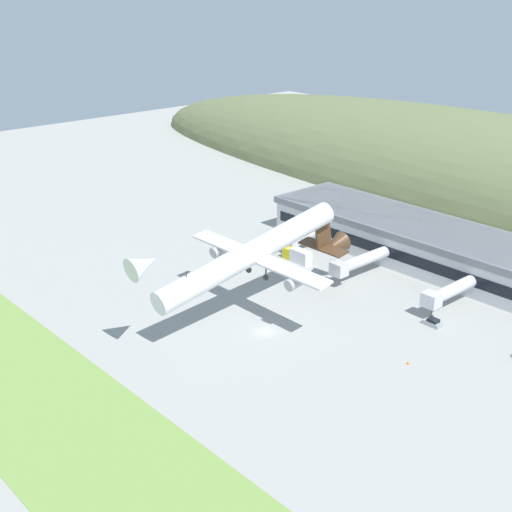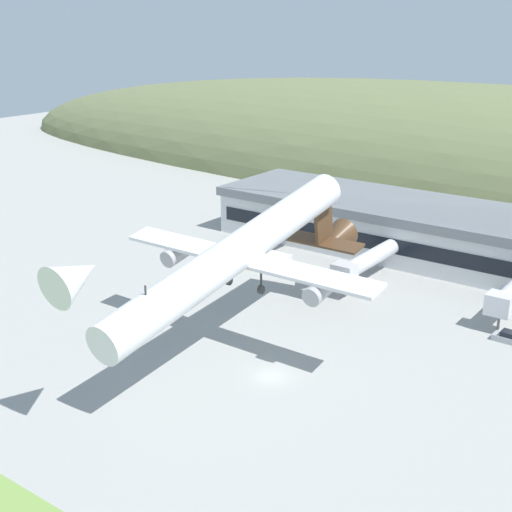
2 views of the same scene
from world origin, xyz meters
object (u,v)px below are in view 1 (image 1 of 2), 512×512
service_car_1 (433,323)px  traffic_cone_0 (408,362)px  fuel_truck (297,255)px  jetway_2 (447,292)px  cargo_airplane (253,254)px  jetway_1 (358,262)px  jetway_0 (303,236)px  terminal_building (415,238)px

service_car_1 → traffic_cone_0: service_car_1 is taller
service_car_1 → fuel_truck: fuel_truck is taller
service_car_1 → traffic_cone_0: bearing=-69.2°
jetway_2 → cargo_airplane: 39.97m
jetway_1 → cargo_airplane: size_ratio=0.32×
jetway_1 → service_car_1: (24.76, -6.64, -3.39)m
traffic_cone_0 → cargo_airplane: bearing=-167.3°
jetway_0 → fuel_truck: (4.05, -5.74, -2.50)m
fuel_truck → cargo_airplane: bearing=-61.7°
fuel_truck → traffic_cone_0: bearing=-22.4°
jetway_0 → jetway_1: (20.21, -2.96, 0.00)m
fuel_truck → traffic_cone_0: fuel_truck is taller
traffic_cone_0 → jetway_1: bearing=144.2°
service_car_1 → traffic_cone_0: size_ratio=6.47×
jetway_2 → fuel_truck: jetway_2 is taller
terminal_building → traffic_cone_0: bearing=-54.5°
service_car_1 → traffic_cone_0: (5.87, -15.46, -0.32)m
jetway_1 → cargo_airplane: cargo_airplane is taller
terminal_building → jetway_2: terminal_building is taller
cargo_airplane → fuel_truck: 32.37m
terminal_building → fuel_truck: 28.28m
cargo_airplane → fuel_truck: (-14.35, 26.67, -11.43)m
jetway_0 → traffic_cone_0: 56.80m
cargo_airplane → traffic_cone_0: (32.44, 7.34, -12.64)m
jetway_2 → service_car_1: jetway_2 is taller
jetway_1 → service_car_1: bearing=-15.0°
terminal_building → traffic_cone_0: (29.69, -41.56, -4.82)m
terminal_building → cargo_airplane: size_ratio=1.40×
service_car_1 → jetway_1: bearing=165.0°
cargo_airplane → fuel_truck: cargo_airplane is taller
terminal_building → jetway_0: terminal_building is taller
fuel_truck → traffic_cone_0: (46.79, -19.33, -1.21)m
terminal_building → jetway_2: size_ratio=4.90×
terminal_building → service_car_1: terminal_building is taller
jetway_0 → jetway_2: (42.77, -2.01, 0.00)m
service_car_1 → fuel_truck: size_ratio=0.46×
jetway_2 → traffic_cone_0: (8.07, -23.05, -3.71)m
jetway_0 → traffic_cone_0: bearing=-26.2°
jetway_0 → traffic_cone_0: size_ratio=20.22×
cargo_airplane → terminal_building: bearing=86.8°
cargo_airplane → fuel_truck: bearing=118.3°
cargo_airplane → service_car_1: 37.12m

